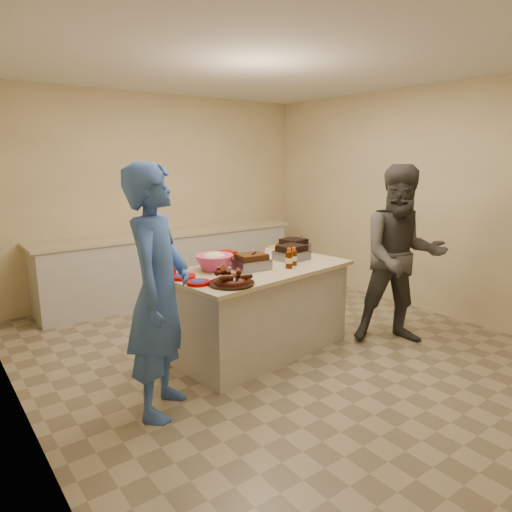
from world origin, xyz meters
TOP-DOWN VIEW (x-y plane):
  - room at (0.00, 0.00)m, footprint 4.50×5.00m
  - back_counter at (0.00, 2.20)m, footprint 3.60×0.64m
  - island at (-0.14, 0.06)m, footprint 1.88×1.14m
  - rib_platter at (-0.70, -0.29)m, footprint 0.46×0.46m
  - pulled_pork_tray at (-0.25, 0.03)m, footprint 0.34×0.27m
  - brisket_tray at (0.32, 0.11)m, footprint 0.34×0.29m
  - roasting_pan at (0.54, 0.34)m, footprint 0.32×0.32m
  - coleslaw_bowl at (-0.55, 0.22)m, footprint 0.40×0.40m
  - sausage_plate at (-0.19, 0.30)m, footprint 0.38×0.38m
  - mac_cheese_dish at (0.46, 0.42)m, footprint 0.36×0.30m
  - bbq_bottle_a at (0.17, -0.09)m, footprint 0.07×0.07m
  - bbq_bottle_b at (0.05, -0.15)m, footprint 0.07×0.07m
  - mustard_bottle at (-0.33, 0.09)m, footprint 0.05×0.05m
  - sauce_bowl at (-0.29, 0.26)m, footprint 0.13×0.05m
  - plate_stack_large at (-0.93, 0.13)m, footprint 0.25×0.25m
  - plate_stack_small at (-0.91, -0.12)m, footprint 0.22×0.22m
  - plastic_cup at (-0.96, 0.26)m, footprint 0.11×0.11m
  - basket_stack at (-0.32, 0.41)m, footprint 0.23×0.17m
  - guest_blue at (-1.39, -0.37)m, footprint 1.80×1.76m
  - guest_gray at (1.13, -0.63)m, footprint 1.82×1.97m

SIDE VIEW (x-z plane):
  - room at x=0.00m, z-range -1.35..1.35m
  - island at x=-0.14m, z-range -0.42..0.42m
  - guest_blue at x=-1.39m, z-range -0.22..0.22m
  - guest_gray at x=1.13m, z-range -0.34..0.34m
  - back_counter at x=0.00m, z-range 0.00..0.90m
  - rib_platter at x=-0.70m, z-range 0.77..0.92m
  - pulled_pork_tray at x=-0.25m, z-range 0.80..0.89m
  - brisket_tray at x=0.32m, z-range 0.80..0.89m
  - roasting_pan at x=0.54m, z-range 0.79..0.90m
  - coleslaw_bowl at x=-0.55m, z-range 0.72..0.97m
  - sausage_plate at x=-0.19m, z-range 0.82..0.87m
  - mac_cheese_dish at x=0.46m, z-range 0.80..0.89m
  - bbq_bottle_a at x=0.17m, z-range 0.76..0.94m
  - bbq_bottle_b at x=0.05m, z-range 0.75..0.94m
  - mustard_bottle at x=-0.33m, z-range 0.78..0.91m
  - sauce_bowl at x=-0.29m, z-range 0.78..0.91m
  - plate_stack_large at x=-0.93m, z-range 0.83..0.86m
  - plate_stack_small at x=-0.91m, z-range 0.83..0.86m
  - plastic_cup at x=-0.96m, z-range 0.79..0.90m
  - basket_stack at x=-0.32m, z-range 0.79..0.90m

